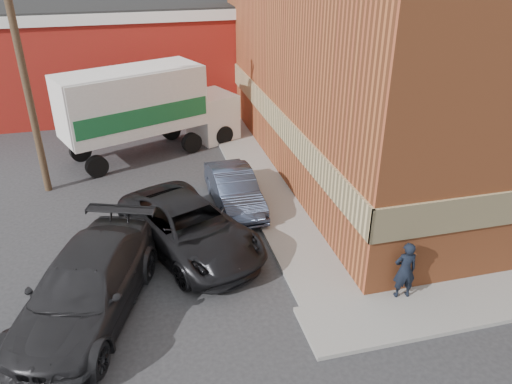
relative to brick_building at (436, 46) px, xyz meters
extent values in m
plane|color=#28282B|center=(-8.50, -9.00, -4.68)|extent=(90.00, 90.00, 0.00)
cube|color=#A5512A|center=(0.00, 0.00, -0.18)|extent=(14.00, 18.00, 9.00)
cube|color=tan|center=(-7.04, 0.00, -2.38)|extent=(0.08, 18.16, 1.00)
cube|color=gray|center=(-7.90, 0.00, -4.62)|extent=(1.80, 18.00, 0.12)
cube|color=maroon|center=(-14.50, 11.00, -2.18)|extent=(16.00, 8.00, 5.00)
cube|color=silver|center=(-14.50, 11.00, 0.57)|extent=(16.30, 8.30, 0.50)
cube|color=black|center=(-14.50, 11.00, 0.87)|extent=(16.00, 8.00, 0.10)
cylinder|color=#4E3A27|center=(-16.00, 0.00, -0.18)|extent=(0.26, 0.26, 9.00)
imported|color=black|center=(-6.04, -9.25, -3.72)|extent=(0.65, 0.47, 1.68)
imported|color=#313B52|center=(-9.30, -3.05, -4.01)|extent=(1.58, 4.15, 1.35)
imported|color=black|center=(-11.20, -5.42, -3.90)|extent=(4.62, 6.21, 1.57)
imported|color=black|center=(-14.13, -7.84, -3.82)|extent=(4.34, 6.39, 1.72)
cube|color=white|center=(-12.50, 2.50, -2.14)|extent=(6.44, 4.44, 2.59)
cube|color=#1B6534|center=(-12.05, 1.39, -2.54)|extent=(5.37, 2.17, 0.80)
cube|color=white|center=(-8.89, 3.95, -3.59)|extent=(2.48, 2.70, 2.19)
cylinder|color=black|center=(-14.16, 0.76, -4.23)|extent=(0.94, 0.61, 0.90)
cylinder|color=black|center=(-14.90, 2.61, -4.23)|extent=(0.94, 0.61, 0.90)
cylinder|color=black|center=(-10.09, 2.40, -4.23)|extent=(0.94, 0.61, 0.90)
cylinder|color=black|center=(-10.83, 4.24, -4.23)|extent=(0.94, 0.61, 0.90)
cylinder|color=black|center=(-8.52, 3.03, -4.23)|extent=(0.94, 0.61, 0.90)
cylinder|color=black|center=(-9.26, 4.88, -4.23)|extent=(0.94, 0.61, 0.90)
camera|label=1|loc=(-12.45, -18.61, 4.09)|focal=35.00mm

